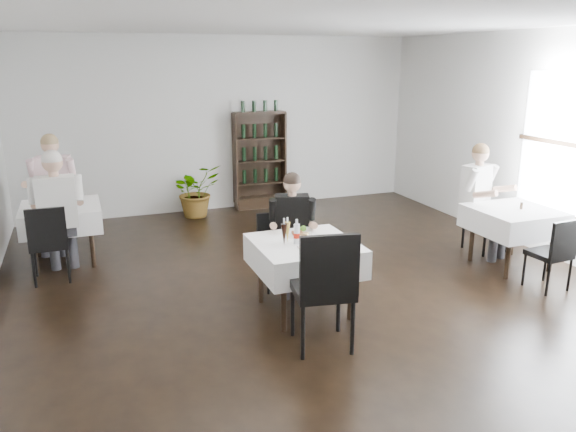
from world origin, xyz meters
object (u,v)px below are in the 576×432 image
object	(u,v)px
potted_tree	(196,191)
diner_main	(292,224)
wine_shelf	(260,161)
main_table	(304,256)

from	to	relation	value
potted_tree	diner_main	bearing A→B (deg)	-83.67
wine_shelf	potted_tree	distance (m)	1.29
wine_shelf	diner_main	distance (m)	3.83
potted_tree	diner_main	xyz separation A→B (m)	(0.39, -3.54, 0.36)
wine_shelf	main_table	world-z (taller)	wine_shelf
wine_shelf	potted_tree	world-z (taller)	wine_shelf
main_table	diner_main	distance (m)	0.60
wine_shelf	diner_main	bearing A→B (deg)	-102.30
wine_shelf	potted_tree	size ratio (longest dim) A/B	1.96
diner_main	potted_tree	bearing A→B (deg)	96.33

